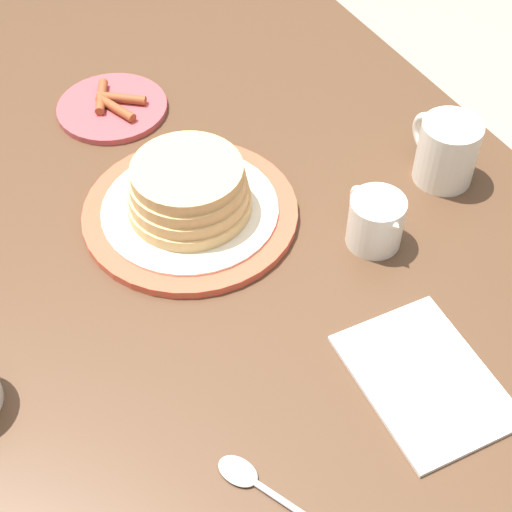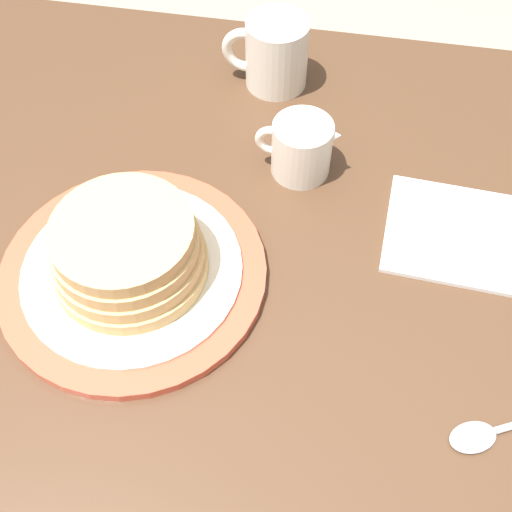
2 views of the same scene
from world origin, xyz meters
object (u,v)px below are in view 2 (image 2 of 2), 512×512
(napkin, at_px, (472,237))
(creamer_pitcher, at_px, (302,147))
(coffee_mug, at_px, (274,53))
(spoon, at_px, (500,429))
(pancake_plate, at_px, (129,259))

(napkin, bearing_deg, creamer_pitcher, -19.12)
(coffee_mug, bearing_deg, napkin, 139.47)
(coffee_mug, distance_m, creamer_pitcher, 0.16)
(coffee_mug, xyz_separation_m, napkin, (-0.26, 0.22, -0.04))
(spoon, bearing_deg, pancake_plate, -15.52)
(creamer_pitcher, height_order, spoon, creamer_pitcher)
(pancake_plate, distance_m, napkin, 0.38)
(coffee_mug, relative_size, spoon, 0.75)
(pancake_plate, height_order, spoon, pancake_plate)
(creamer_pitcher, bearing_deg, napkin, 160.88)
(creamer_pitcher, bearing_deg, spoon, 127.63)
(pancake_plate, xyz_separation_m, creamer_pitcher, (-0.16, -0.19, 0.01))
(spoon, bearing_deg, napkin, -84.39)
(napkin, distance_m, spoon, 0.22)
(pancake_plate, height_order, coffee_mug, coffee_mug)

